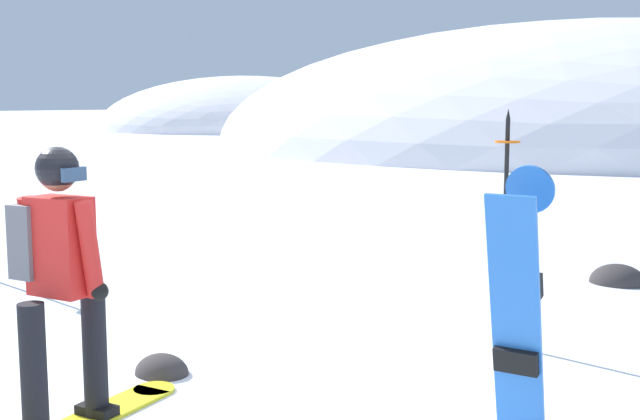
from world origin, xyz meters
TOP-DOWN VIEW (x-y plane):
  - ground_plane at (0.00, 0.00)m, footprint 300.00×300.00m
  - ridge_peak_main at (-5.21, 33.68)m, footprint 33.80×30.42m
  - ridge_peak_far at (-31.24, 43.06)m, footprint 21.58×19.43m
  - snowboarder_main at (0.09, -0.28)m, footprint 0.64×1.84m
  - spare_snowboard at (2.48, 0.90)m, footprint 0.28×0.40m
  - piste_marker_near at (1.74, 2.80)m, footprint 0.20×0.20m
  - rock_dark at (2.07, 5.64)m, footprint 0.61×0.52m
  - rock_mid at (-0.12, 0.80)m, footprint 0.42×0.35m

SIDE VIEW (x-z plane):
  - ground_plane at x=0.00m, z-range 0.00..0.00m
  - ridge_peak_main at x=-5.21m, z-range -5.43..5.43m
  - ridge_peak_far at x=-31.24m, z-range -3.80..3.80m
  - rock_dark at x=2.07m, z-range -0.21..0.21m
  - rock_mid at x=-0.12m, z-range -0.15..0.15m
  - spare_snowboard at x=2.48m, z-range 0.01..1.63m
  - snowboarder_main at x=0.09m, z-range 0.06..1.78m
  - piste_marker_near at x=1.74m, z-range 0.14..2.05m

